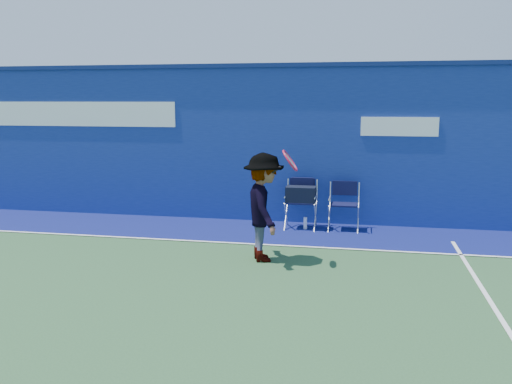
% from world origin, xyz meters
% --- Properties ---
extents(ground, '(80.00, 80.00, 0.00)m').
position_xyz_m(ground, '(0.00, 0.00, 0.00)').
color(ground, '#2A4F2C').
rests_on(ground, ground).
extents(stadium_wall, '(24.00, 0.50, 3.08)m').
position_xyz_m(stadium_wall, '(-0.00, 5.20, 1.55)').
color(stadium_wall, navy).
rests_on(stadium_wall, ground).
extents(out_of_bounds_strip, '(24.00, 1.80, 0.01)m').
position_xyz_m(out_of_bounds_strip, '(0.00, 4.10, 0.00)').
color(out_of_bounds_strip, '#0D1555').
rests_on(out_of_bounds_strip, ground).
extents(court_lines, '(24.00, 12.00, 0.01)m').
position_xyz_m(court_lines, '(0.00, 0.60, 0.01)').
color(court_lines, white).
rests_on(court_lines, out_of_bounds_strip).
extents(directors_chair_left, '(0.55, 0.51, 0.93)m').
position_xyz_m(directors_chair_left, '(1.85, 4.52, 0.40)').
color(directors_chair_left, silver).
rests_on(directors_chair_left, ground).
extents(directors_chair_right, '(0.53, 0.48, 0.89)m').
position_xyz_m(directors_chair_right, '(2.64, 4.54, 0.28)').
color(directors_chair_right, silver).
rests_on(directors_chair_right, ground).
extents(water_bottle, '(0.07, 0.07, 0.23)m').
position_xyz_m(water_bottle, '(1.94, 4.46, 0.11)').
color(water_bottle, white).
rests_on(water_bottle, ground).
extents(tennis_player, '(1.00, 1.19, 1.69)m').
position_xyz_m(tennis_player, '(1.53, 2.38, 0.81)').
color(tennis_player, '#EA4738').
rests_on(tennis_player, ground).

